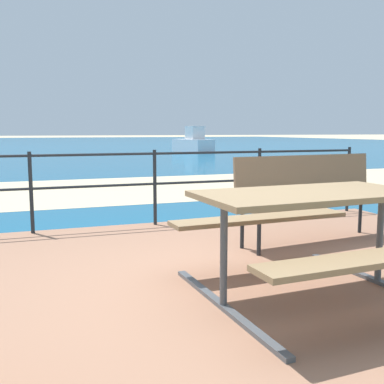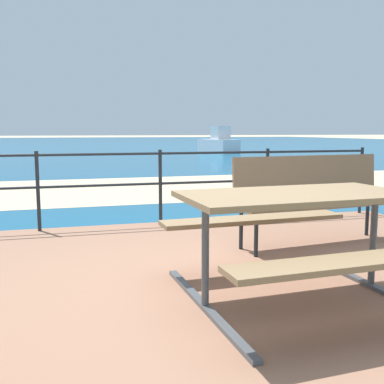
# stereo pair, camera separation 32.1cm
# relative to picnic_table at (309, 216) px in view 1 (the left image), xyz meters

# --- Properties ---
(ground_plane) EXTENTS (240.00, 240.00, 0.00)m
(ground_plane) POSITION_rel_picnic_table_xyz_m (-0.39, 0.31, -0.64)
(ground_plane) COLOR beige
(patio_paving) EXTENTS (6.40, 5.20, 0.06)m
(patio_paving) POSITION_rel_picnic_table_xyz_m (-0.39, 0.31, -0.61)
(patio_paving) COLOR #996B51
(patio_paving) RESTS_ON ground
(sea_water) EXTENTS (90.00, 90.00, 0.01)m
(sea_water) POSITION_rel_picnic_table_xyz_m (-0.39, 40.31, -0.64)
(sea_water) COLOR #145B84
(sea_water) RESTS_ON ground
(beach_strip) EXTENTS (54.04, 5.00, 0.01)m
(beach_strip) POSITION_rel_picnic_table_xyz_m (-0.39, 6.90, -0.64)
(beach_strip) COLOR beige
(beach_strip) RESTS_ON ground
(picnic_table) EXTENTS (1.66, 1.65, 0.76)m
(picnic_table) POSITION_rel_picnic_table_xyz_m (0.00, 0.00, 0.00)
(picnic_table) COLOR #8C704C
(picnic_table) RESTS_ON patio_paving
(park_bench) EXTENTS (1.82, 0.61, 0.93)m
(park_bench) POSITION_rel_picnic_table_xyz_m (0.95, 1.39, -0.04)
(park_bench) COLOR #7A6047
(park_bench) RESTS_ON patio_paving
(railing_fence) EXTENTS (5.94, 0.04, 0.95)m
(railing_fence) POSITION_rel_picnic_table_xyz_m (-0.39, 2.79, 0.03)
(railing_fence) COLOR #1E2328
(railing_fence) RESTS_ON patio_paving
(boat_near) EXTENTS (1.73, 3.48, 1.50)m
(boat_near) POSITION_rel_picnic_table_xyz_m (6.95, 22.07, -0.13)
(boat_near) COLOR silver
(boat_near) RESTS_ON sea_water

